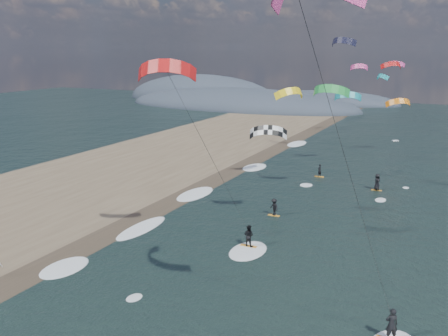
% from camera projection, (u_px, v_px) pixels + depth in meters
% --- Properties ---
extents(wet_sand_strip, '(3.00, 240.00, 0.00)m').
position_uv_depth(wet_sand_strip, '(88.00, 245.00, 39.37)').
color(wet_sand_strip, '#382D23').
rests_on(wet_sand_strip, ground).
extents(coastal_hills, '(80.00, 41.00, 15.00)m').
position_uv_depth(coastal_hills, '(235.00, 103.00, 138.79)').
color(coastal_hills, '#3D4756').
rests_on(coastal_hills, ground).
extents(kitesurfer_near_a, '(8.05, 9.21, 18.61)m').
position_uv_depth(kitesurfer_near_a, '(317.00, 64.00, 20.09)').
color(kitesurfer_near_a, orange).
rests_on(kitesurfer_near_a, ground).
extents(kitesurfer_near_b, '(7.17, 8.84, 15.00)m').
position_uv_depth(kitesurfer_near_b, '(193.00, 128.00, 33.99)').
color(kitesurfer_near_b, orange).
rests_on(kitesurfer_near_b, ground).
extents(far_kitesurfers, '(8.31, 16.69, 1.86)m').
position_uv_depth(far_kitesurfers, '(327.00, 190.00, 51.33)').
color(far_kitesurfers, orange).
rests_on(far_kitesurfers, ground).
extents(bg_kite_field, '(12.13, 68.64, 9.59)m').
position_uv_depth(bg_kite_field, '(361.00, 77.00, 69.84)').
color(bg_kite_field, green).
rests_on(bg_kite_field, ground).
extents(shoreline_surf, '(2.40, 79.40, 0.11)m').
position_uv_depth(shoreline_surf, '(136.00, 228.00, 43.00)').
color(shoreline_surf, white).
rests_on(shoreline_surf, ground).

